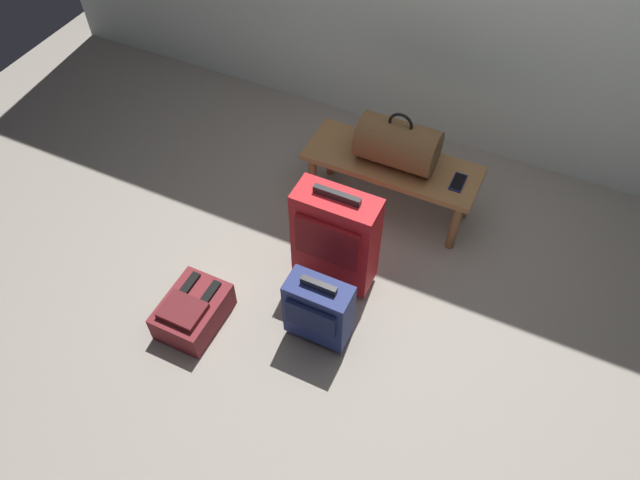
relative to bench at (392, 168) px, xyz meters
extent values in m
plane|color=gray|center=(0.12, -0.80, -0.33)|extent=(6.60, 6.60, 0.00)
cube|color=olive|center=(0.00, 0.00, 0.04)|extent=(1.00, 0.36, 0.04)
cylinder|color=olive|center=(-0.44, -0.13, -0.15)|extent=(0.05, 0.05, 0.35)
cylinder|color=olive|center=(0.44, -0.13, -0.15)|extent=(0.05, 0.05, 0.35)
cylinder|color=olive|center=(-0.44, 0.13, -0.15)|extent=(0.05, 0.05, 0.35)
cylinder|color=olive|center=(0.44, 0.13, -0.15)|extent=(0.05, 0.05, 0.35)
cylinder|color=brown|center=(0.02, 0.00, 0.19)|extent=(0.44, 0.26, 0.26)
torus|color=black|center=(0.02, 0.00, 0.33)|extent=(0.14, 0.02, 0.14)
cube|color=#191E4C|center=(0.39, -0.01, 0.06)|extent=(0.07, 0.14, 0.01)
cube|color=black|center=(0.39, -0.01, 0.07)|extent=(0.06, 0.13, 0.00)
cube|color=red|center=(-0.07, -0.62, 0.02)|extent=(0.43, 0.19, 0.59)
cube|color=maroon|center=(-0.07, -0.72, 0.09)|extent=(0.34, 0.02, 0.26)
cube|color=#262628|center=(-0.07, -0.62, 0.33)|extent=(0.24, 0.03, 0.04)
cylinder|color=black|center=(-0.22, -0.55, -0.30)|extent=(0.02, 0.05, 0.05)
cylinder|color=black|center=(0.08, -0.55, -0.30)|extent=(0.02, 0.05, 0.05)
cube|color=navy|center=(0.01, -0.99, -0.09)|extent=(0.32, 0.16, 0.37)
cube|color=#11183E|center=(0.01, -1.08, -0.05)|extent=(0.26, 0.02, 0.17)
cube|color=#262628|center=(0.01, -0.99, 0.11)|extent=(0.18, 0.03, 0.04)
cylinder|color=black|center=(-0.11, -0.93, -0.30)|extent=(0.02, 0.05, 0.05)
cylinder|color=black|center=(0.12, -0.93, -0.30)|extent=(0.02, 0.05, 0.05)
cube|color=maroon|center=(-0.61, -1.19, -0.24)|extent=(0.28, 0.38, 0.17)
cube|color=#55181C|center=(-0.61, -1.25, -0.14)|extent=(0.21, 0.17, 0.04)
cube|color=black|center=(-0.68, -1.12, -0.15)|extent=(0.04, 0.19, 0.02)
cube|color=black|center=(-0.55, -1.12, -0.15)|extent=(0.04, 0.19, 0.02)
camera|label=1|loc=(0.68, -2.39, 2.34)|focal=33.04mm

